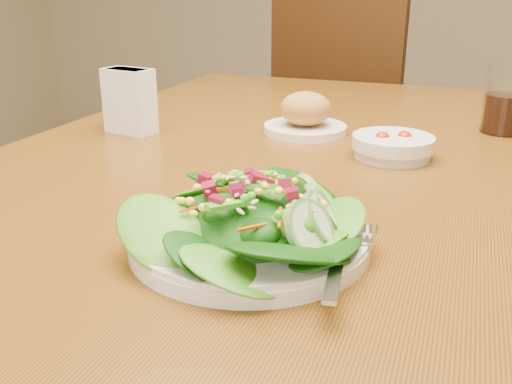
{
  "coord_description": "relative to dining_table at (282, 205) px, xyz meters",
  "views": [
    {
      "loc": [
        0.28,
        -0.87,
        1.01
      ],
      "look_at": [
        0.08,
        -0.34,
        0.8
      ],
      "focal_mm": 40.0,
      "sensor_mm": 36.0,
      "label": 1
    }
  ],
  "objects": [
    {
      "name": "salad_plate",
      "position": [
        0.09,
        -0.36,
        0.13
      ],
      "size": [
        0.26,
        0.25,
        0.07
      ],
      "rotation": [
        0.0,
        0.0,
        0.0
      ],
      "color": "white",
      "rests_on": "dining_table"
    },
    {
      "name": "dining_table",
      "position": [
        0.0,
        0.0,
        0.0
      ],
      "size": [
        0.9,
        1.4,
        0.75
      ],
      "color": "brown",
      "rests_on": "ground_plane"
    },
    {
      "name": "drinking_glass",
      "position": [
        0.35,
        0.24,
        0.16
      ],
      "size": [
        0.08,
        0.08,
        0.14
      ],
      "color": "silver",
      "rests_on": "dining_table"
    },
    {
      "name": "chair_far",
      "position": [
        -0.1,
        1.07,
        -0.12
      ],
      "size": [
        0.54,
        0.54,
        1.0
      ],
      "rotation": [
        0.0,
        0.0,
        2.97
      ],
      "color": "black",
      "rests_on": "ground_plane"
    },
    {
      "name": "bread_plate",
      "position": [
        0.01,
        0.11,
        0.13
      ],
      "size": [
        0.15,
        0.15,
        0.08
      ],
      "color": "white",
      "rests_on": "dining_table"
    },
    {
      "name": "napkin_holder",
      "position": [
        -0.3,
        0.01,
        0.16
      ],
      "size": [
        0.1,
        0.06,
        0.12
      ],
      "rotation": [
        0.0,
        0.0,
        -0.18
      ],
      "color": "white",
      "rests_on": "dining_table"
    },
    {
      "name": "tomato_bowl",
      "position": [
        0.18,
        0.01,
        0.12
      ],
      "size": [
        0.13,
        0.13,
        0.04
      ],
      "color": "white",
      "rests_on": "dining_table"
    }
  ]
}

